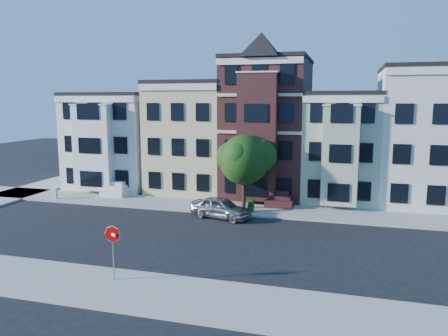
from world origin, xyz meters
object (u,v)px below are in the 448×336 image
(street_tree, at_px, (244,163))
(fire_hydrant, at_px, (56,194))
(parked_car, at_px, (221,208))
(stop_sign, at_px, (113,249))
(newspaper_box, at_px, (251,205))

(street_tree, relative_size, fire_hydrant, 9.40)
(parked_car, relative_size, stop_sign, 1.53)
(street_tree, distance_m, parked_car, 4.20)
(fire_hydrant, bearing_deg, street_tree, 4.19)
(newspaper_box, xyz_separation_m, fire_hydrant, (-17.09, -0.32, -0.10))
(street_tree, relative_size, newspaper_box, 7.47)
(stop_sign, bearing_deg, fire_hydrant, 155.94)
(parked_car, height_order, stop_sign, stop_sign)
(newspaper_box, bearing_deg, stop_sign, -99.39)
(parked_car, bearing_deg, stop_sign, -173.44)
(newspaper_box, bearing_deg, parked_car, -129.90)
(street_tree, bearing_deg, newspaper_box, -49.23)
(parked_car, distance_m, stop_sign, 12.58)
(parked_car, height_order, newspaper_box, parked_car)
(newspaper_box, height_order, stop_sign, stop_sign)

